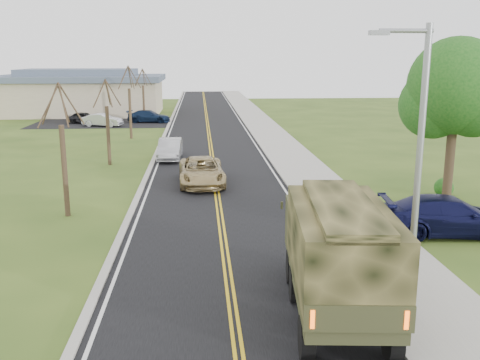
{
  "coord_description": "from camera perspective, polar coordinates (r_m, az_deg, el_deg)",
  "views": [
    {
      "loc": [
        -0.87,
        -14.18,
        7.16
      ],
      "look_at": [
        0.89,
        8.94,
        1.8
      ],
      "focal_mm": 40.0,
      "sensor_mm": 36.0,
      "label": 1
    }
  ],
  "objects": [
    {
      "name": "sidewalk_right",
      "position": [
        55.06,
        2.76,
        5.58
      ],
      "size": [
        3.2,
        120.0,
        0.1
      ],
      "primitive_type": "cube",
      "color": "#9E998E",
      "rests_on": "ground"
    },
    {
      "name": "street_light",
      "position": [
        15.09,
        18.22,
        1.95
      ],
      "size": [
        1.65,
        0.22,
        8.0
      ],
      "color": "gray",
      "rests_on": "ground"
    },
    {
      "name": "sedan_silver",
      "position": [
        38.46,
        -7.47,
        3.29
      ],
      "size": [
        1.67,
        4.5,
        1.47
      ],
      "primitive_type": "imported",
      "rotation": [
        0.0,
        0.0,
        -0.03
      ],
      "color": "#ABACB0",
      "rests_on": "ground"
    },
    {
      "name": "leafy_tree",
      "position": [
        26.99,
        22.02,
        8.55
      ],
      "size": [
        4.83,
        4.5,
        8.1
      ],
      "color": "#38281C",
      "rests_on": "ground"
    },
    {
      "name": "lot_car_dark",
      "position": [
        61.3,
        -16.28,
        6.39
      ],
      "size": [
        4.04,
        2.57,
        1.28
      ],
      "primitive_type": "imported",
      "rotation": [
        0.0,
        0.0,
        1.27
      ],
      "color": "black",
      "rests_on": "ground"
    },
    {
      "name": "ground",
      "position": [
        15.91,
        -0.77,
        -13.73
      ],
      "size": [
        160.0,
        160.0,
        0.0
      ],
      "primitive_type": "plane",
      "color": "#344C19",
      "rests_on": "ground"
    },
    {
      "name": "curb_left",
      "position": [
        54.74,
        -7.78,
        5.44
      ],
      "size": [
        0.3,
        120.0,
        0.1
      ],
      "primitive_type": "cube",
      "color": "#9E998E",
      "rests_on": "ground"
    },
    {
      "name": "lot_car_silver",
      "position": [
        58.22,
        -14.44,
        6.22
      ],
      "size": [
        4.37,
        2.43,
        1.37
      ],
      "primitive_type": "imported",
      "rotation": [
        0.0,
        0.0,
        1.32
      ],
      "color": "silver",
      "rests_on": "ground"
    },
    {
      "name": "bare_tree_b",
      "position": [
        36.99,
        -13.92,
        5.36
      ],
      "size": [
        1.83,
        2.14,
        5.73
      ],
      "color": "#38281C",
      "rests_on": "ground"
    },
    {
      "name": "bare_tree_a",
      "position": [
        25.35,
        -18.29,
        2.05
      ],
      "size": [
        1.93,
        2.26,
        6.08
      ],
      "color": "#38281C",
      "rests_on": "ground"
    },
    {
      "name": "pickup_navy",
      "position": [
        23.52,
        21.43,
        -3.58
      ],
      "size": [
        5.75,
        2.82,
        1.61
      ],
      "primitive_type": "imported",
      "rotation": [
        0.0,
        0.0,
        1.47
      ],
      "color": "#0E0F33",
      "rests_on": "ground"
    },
    {
      "name": "commercial_building",
      "position": [
        71.9,
        -16.68,
        8.91
      ],
      "size": [
        25.5,
        21.5,
        5.65
      ],
      "color": "tan",
      "rests_on": "ground"
    },
    {
      "name": "lot_car_navy",
      "position": [
        60.75,
        -9.69,
        6.71
      ],
      "size": [
        4.93,
        2.59,
        1.36
      ],
      "primitive_type": "imported",
      "rotation": [
        0.0,
        0.0,
        1.42
      ],
      "color": "#0F1E39",
      "rests_on": "ground"
    },
    {
      "name": "bare_tree_c",
      "position": [
        48.76,
        -11.66,
        7.59
      ],
      "size": [
        2.04,
        2.39,
        6.42
      ],
      "color": "#38281C",
      "rests_on": "ground"
    },
    {
      "name": "suv_champagne",
      "position": [
        30.66,
        -4.12,
        0.93
      ],
      "size": [
        2.73,
        5.54,
        1.51
      ],
      "primitive_type": "imported",
      "rotation": [
        0.0,
        0.0,
        0.04
      ],
      "color": "tan",
      "rests_on": "ground"
    },
    {
      "name": "military_truck",
      "position": [
        15.18,
        10.26,
        -7.13
      ],
      "size": [
        3.04,
        7.14,
        3.46
      ],
      "rotation": [
        0.0,
        0.0,
        -0.09
      ],
      "color": "black",
      "rests_on": "ground"
    },
    {
      "name": "curb_right",
      "position": [
        54.87,
        0.94,
        5.58
      ],
      "size": [
        0.3,
        120.0,
        0.12
      ],
      "primitive_type": "cube",
      "color": "#9E998E",
      "rests_on": "ground"
    },
    {
      "name": "road",
      "position": [
        54.65,
        -3.41,
        5.47
      ],
      "size": [
        8.0,
        120.0,
        0.01
      ],
      "primitive_type": "cube",
      "color": "black",
      "rests_on": "ground"
    },
    {
      "name": "bare_tree_d",
      "position": [
        60.66,
        -10.25,
        8.46
      ],
      "size": [
        1.88,
        2.2,
        5.91
      ],
      "color": "#38281C",
      "rests_on": "ground"
    }
  ]
}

